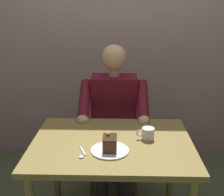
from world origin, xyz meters
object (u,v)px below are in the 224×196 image
(dining_table, at_px, (112,154))
(cake_slice, at_px, (110,143))
(chair, at_px, (114,128))
(seated_person, at_px, (114,120))
(coffee_cup, at_px, (148,133))
(dessert_spoon, at_px, (82,154))

(dining_table, height_order, cake_slice, cake_slice)
(chair, height_order, seated_person, seated_person)
(coffee_cup, bearing_deg, dining_table, 9.56)
(dining_table, relative_size, seated_person, 0.81)
(cake_slice, xyz_separation_m, coffee_cup, (-0.23, -0.16, -0.01))
(chair, height_order, cake_slice, chair)
(chair, relative_size, cake_slice, 7.88)
(coffee_cup, bearing_deg, chair, -71.67)
(dining_table, distance_m, chair, 0.72)
(dessert_spoon, bearing_deg, cake_slice, -164.29)
(seated_person, bearing_deg, coffee_cup, 114.06)
(coffee_cup, xyz_separation_m, dessert_spoon, (0.39, 0.21, -0.04))
(chair, relative_size, dessert_spoon, 6.28)
(chair, bearing_deg, seated_person, 90.00)
(seated_person, height_order, coffee_cup, seated_person)
(seated_person, distance_m, dessert_spoon, 0.73)
(dining_table, bearing_deg, cake_slice, 85.77)
(dining_table, height_order, coffee_cup, coffee_cup)
(chair, xyz_separation_m, dessert_spoon, (0.17, 0.87, 0.23))
(dessert_spoon, bearing_deg, dining_table, -134.58)
(cake_slice, bearing_deg, dessert_spoon, 15.71)
(seated_person, distance_m, cake_slice, 0.67)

